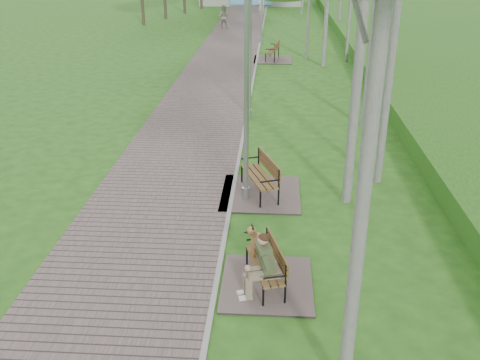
{
  "coord_description": "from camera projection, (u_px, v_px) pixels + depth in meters",
  "views": [
    {
      "loc": [
        0.98,
        -4.99,
        5.85
      ],
      "look_at": [
        0.28,
        5.7,
        1.03
      ],
      "focal_mm": 40.0,
      "sensor_mm": 36.0,
      "label": 1
    }
  ],
  "objects": [
    {
      "name": "lamp_post_near",
      "position": [
        246.0,
        105.0,
        12.27
      ],
      "size": [
        0.2,
        0.2,
        5.12
      ],
      "color": "#97999E",
      "rests_on": "ground"
    },
    {
      "name": "bench_main",
      "position": [
        262.0,
        267.0,
        9.74
      ],
      "size": [
        1.68,
        1.87,
        1.47
      ],
      "color": "#61524F",
      "rests_on": "ground"
    },
    {
      "name": "kerb",
      "position": [
        255.0,
        68.0,
        26.56
      ],
      "size": [
        0.1,
        67.0,
        0.05
      ],
      "primitive_type": "cube",
      "color": "#999993",
      "rests_on": "ground"
    },
    {
      "name": "bench_third",
      "position": [
        272.0,
        56.0,
        28.38
      ],
      "size": [
        2.0,
        2.22,
        1.23
      ],
      "color": "#61524F",
      "rests_on": "ground"
    },
    {
      "name": "lamp_post_second",
      "position": [
        250.0,
        54.0,
        18.38
      ],
      "size": [
        0.19,
        0.19,
        4.86
      ],
      "color": "#97999E",
      "rests_on": "ground"
    },
    {
      "name": "lamp_post_third",
      "position": [
        262.0,
        2.0,
        32.2
      ],
      "size": [
        0.2,
        0.2,
        5.21
      ],
      "color": "#97999E",
      "rests_on": "ground"
    },
    {
      "name": "pedestrian_far",
      "position": [
        223.0,
        17.0,
        38.29
      ],
      "size": [
        0.87,
        0.72,
        1.63
      ],
      "primitive_type": "imported",
      "rotation": [
        0.0,
        0.0,
        3.0
      ],
      "color": "gray",
      "rests_on": "ground"
    },
    {
      "name": "bench_second",
      "position": [
        259.0,
        186.0,
        13.37
      ],
      "size": [
        1.96,
        2.17,
        1.2
      ],
      "color": "#61524F",
      "rests_on": "ground"
    },
    {
      "name": "pedestrian_near",
      "position": [
        261.0,
        6.0,
        45.56
      ],
      "size": [
        0.62,
        0.51,
        1.47
      ],
      "primitive_type": "imported",
      "rotation": [
        0.0,
        0.0,
        3.47
      ],
      "color": "white",
      "rests_on": "ground"
    },
    {
      "name": "walkway",
      "position": [
        220.0,
        68.0,
        26.67
      ],
      "size": [
        3.5,
        67.0,
        0.04
      ],
      "primitive_type": "cube",
      "color": "#61524F",
      "rests_on": "ground"
    }
  ]
}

